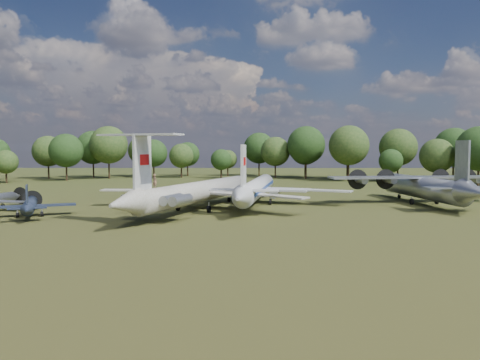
# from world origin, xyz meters

# --- Properties ---
(ground) EXTENTS (300.00, 300.00, 0.00)m
(ground) POSITION_xyz_m (0.00, 0.00, 0.00)
(ground) COLOR #264115
(ground) RESTS_ON ground
(il62_airliner) EXTENTS (49.36, 55.28, 4.47)m
(il62_airliner) POSITION_xyz_m (4.02, 0.53, 2.24)
(il62_airliner) COLOR beige
(il62_airliner) RESTS_ON ground
(tu104_jet) EXTENTS (38.42, 47.38, 4.29)m
(tu104_jet) POSITION_xyz_m (13.27, 8.48, 2.15)
(tu104_jet) COLOR silver
(tu104_jet) RESTS_ON ground
(an12_transport) EXTENTS (35.73, 39.05, 4.70)m
(an12_transport) POSITION_xyz_m (41.95, 9.00, 2.35)
(an12_transport) COLOR #95979C
(an12_transport) RESTS_ON ground
(small_prop_west) EXTENTS (17.60, 20.13, 2.46)m
(small_prop_west) POSITION_xyz_m (-19.12, -6.40, 1.23)
(small_prop_west) COLOR black
(small_prop_west) RESTS_ON ground
(person_on_il62) EXTENTS (0.81, 0.75, 1.85)m
(person_on_il62) POSITION_xyz_m (-0.57, -11.11, 5.40)
(person_on_il62) COLOR #93684B
(person_on_il62) RESTS_ON il62_airliner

